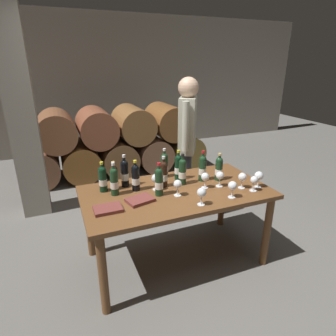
{
  "coord_description": "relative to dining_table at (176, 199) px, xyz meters",
  "views": [
    {
      "loc": [
        -0.96,
        -2.16,
        1.87
      ],
      "look_at": [
        0.0,
        0.2,
        0.91
      ],
      "focal_mm": 30.27,
      "sensor_mm": 36.0,
      "label": 1
    }
  ],
  "objects": [
    {
      "name": "tasting_notebook",
      "position": [
        -0.65,
        -0.14,
        0.11
      ],
      "size": [
        0.22,
        0.16,
        0.03
      ],
      "primitive_type": "cube",
      "rotation": [
        0.0,
        0.0,
        -0.0
      ],
      "color": "brown",
      "rests_on": "dining_table"
    },
    {
      "name": "sommelier_presenting",
      "position": [
        0.47,
        0.75,
        0.37
      ],
      "size": [
        0.32,
        0.43,
        1.72
      ],
      "color": "#383842",
      "rests_on": "ground_plane"
    },
    {
      "name": "wine_glass_1",
      "position": [
        0.41,
        -0.07,
        0.2
      ],
      "size": [
        0.08,
        0.08,
        0.15
      ],
      "color": "white",
      "rests_on": "dining_table"
    },
    {
      "name": "wine_bottle_8",
      "position": [
        0.49,
        0.07,
        0.21
      ],
      "size": [
        0.07,
        0.07,
        0.28
      ],
      "color": "#19381E",
      "rests_on": "dining_table"
    },
    {
      "name": "wine_bottle_3",
      "position": [
        -0.62,
        0.24,
        0.21
      ],
      "size": [
        0.07,
        0.07,
        0.28
      ],
      "color": "black",
      "rests_on": "dining_table"
    },
    {
      "name": "stone_pillar",
      "position": [
        -1.3,
        1.6,
        0.63
      ],
      "size": [
        0.32,
        0.32,
        2.6
      ],
      "primitive_type": "cube",
      "color": "gray",
      "rests_on": "ground_plane"
    },
    {
      "name": "wine_bottle_5",
      "position": [
        0.02,
        0.35,
        0.22
      ],
      "size": [
        0.07,
        0.07,
        0.3
      ],
      "color": "#19381E",
      "rests_on": "dining_table"
    },
    {
      "name": "wine_glass_7",
      "position": [
        0.39,
        -0.31,
        0.2
      ],
      "size": [
        0.08,
        0.08,
        0.15
      ],
      "color": "white",
      "rests_on": "dining_table"
    },
    {
      "name": "wine_bottle_11",
      "position": [
        -0.18,
        -0.03,
        0.22
      ],
      "size": [
        0.07,
        0.07,
        0.3
      ],
      "color": "#19381E",
      "rests_on": "dining_table"
    },
    {
      "name": "wine_bottle_0",
      "position": [
        0.33,
        0.12,
        0.22
      ],
      "size": [
        0.07,
        0.07,
        0.31
      ],
      "color": "#19381E",
      "rests_on": "dining_table"
    },
    {
      "name": "wine_glass_8",
      "position": [
        0.65,
        -0.27,
        0.19
      ],
      "size": [
        0.07,
        0.07,
        0.14
      ],
      "color": "white",
      "rests_on": "dining_table"
    },
    {
      "name": "wine_bottle_9",
      "position": [
        -0.54,
        0.13,
        0.22
      ],
      "size": [
        0.07,
        0.07,
        0.3
      ],
      "color": "#19381E",
      "rests_on": "dining_table"
    },
    {
      "name": "dining_table",
      "position": [
        0.0,
        0.0,
        0.0
      ],
      "size": [
        1.7,
        0.9,
        0.76
      ],
      "color": "brown",
      "rests_on": "ground_plane"
    },
    {
      "name": "leather_ledger",
      "position": [
        -0.37,
        -0.08,
        0.11
      ],
      "size": [
        0.25,
        0.21,
        0.03
      ],
      "primitive_type": "cube",
      "rotation": [
        0.0,
        0.0,
        0.24
      ],
      "color": "brown",
      "rests_on": "dining_table"
    },
    {
      "name": "wine_glass_2",
      "position": [
        0.74,
        -0.22,
        0.2
      ],
      "size": [
        0.08,
        0.08,
        0.16
      ],
      "color": "white",
      "rests_on": "dining_table"
    },
    {
      "name": "wine_bottle_7",
      "position": [
        -0.34,
        0.15,
        0.22
      ],
      "size": [
        0.07,
        0.07,
        0.29
      ],
      "color": "black",
      "rests_on": "dining_table"
    },
    {
      "name": "wine_glass_0",
      "position": [
        -0.17,
        0.08,
        0.2
      ],
      "size": [
        0.08,
        0.08,
        0.16
      ],
      "color": "white",
      "rests_on": "dining_table"
    },
    {
      "name": "wine_glass_6",
      "position": [
        0.59,
        -0.18,
        0.2
      ],
      "size": [
        0.08,
        0.08,
        0.15
      ],
      "color": "white",
      "rests_on": "dining_table"
    },
    {
      "name": "wine_glass_4",
      "position": [
        -0.03,
        -0.1,
        0.2
      ],
      "size": [
        0.07,
        0.07,
        0.15
      ],
      "color": "white",
      "rests_on": "dining_table"
    },
    {
      "name": "wine_bottle_6",
      "position": [
        0.12,
        0.23,
        0.22
      ],
      "size": [
        0.07,
        0.07,
        0.31
      ],
      "color": "black",
      "rests_on": "dining_table"
    },
    {
      "name": "wine_bottle_4",
      "position": [
        0.11,
        0.11,
        0.22
      ],
      "size": [
        0.07,
        0.07,
        0.31
      ],
      "color": "#19381E",
      "rests_on": "dining_table"
    },
    {
      "name": "wine_glass_5",
      "position": [
        0.27,
        -0.05,
        0.2
      ],
      "size": [
        0.08,
        0.08,
        0.15
      ],
      "color": "white",
      "rests_on": "dining_table"
    },
    {
      "name": "cellar_back_wall",
      "position": [
        0.0,
        4.2,
        0.73
      ],
      "size": [
        10.0,
        0.24,
        2.8
      ],
      "primitive_type": "cube",
      "color": "gray",
      "rests_on": "ground_plane"
    },
    {
      "name": "wine_bottle_10",
      "position": [
        -0.52,
        0.24,
        0.21
      ],
      "size": [
        0.07,
        0.07,
        0.27
      ],
      "color": "black",
      "rests_on": "dining_table"
    },
    {
      "name": "wine_bottle_1",
      "position": [
        -0.41,
        0.27,
        0.23
      ],
      "size": [
        0.07,
        0.07,
        0.31
      ],
      "color": "black",
      "rests_on": "dining_table"
    },
    {
      "name": "wine_bottle_2",
      "position": [
        -0.07,
        0.13,
        0.22
      ],
      "size": [
        0.07,
        0.07,
        0.3
      ],
      "color": "black",
      "rests_on": "dining_table"
    },
    {
      "name": "barrel_stack",
      "position": [
        0.0,
        2.6,
        -0.13
      ],
      "size": [
        3.12,
        0.9,
        1.15
      ],
      "color": "brown",
      "rests_on": "ground_plane"
    },
    {
      "name": "wine_glass_3",
      "position": [
        0.08,
        -0.33,
        0.2
      ],
      "size": [
        0.08,
        0.08,
        0.15
      ],
      "color": "white",
      "rests_on": "dining_table"
    },
    {
      "name": "ground_plane",
      "position": [
        0.0,
        0.0,
        -0.67
      ],
      "size": [
        14.0,
        14.0,
        0.0
      ],
      "primitive_type": "plane",
      "color": "#66635E"
    }
  ]
}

